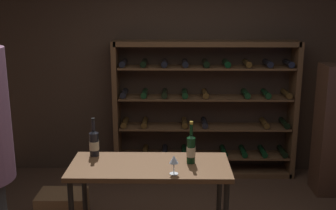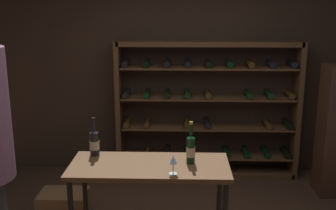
{
  "view_description": "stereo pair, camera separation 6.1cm",
  "coord_description": "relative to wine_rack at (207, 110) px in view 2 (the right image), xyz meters",
  "views": [
    {
      "loc": [
        -0.1,
        -3.12,
        2.17
      ],
      "look_at": [
        -0.15,
        0.22,
        1.34
      ],
      "focal_mm": 44.33,
      "sensor_mm": 36.0,
      "label": 1
    },
    {
      "loc": [
        -0.04,
        -3.12,
        2.17
      ],
      "look_at": [
        -0.15,
        0.22,
        1.34
      ],
      "focal_mm": 44.33,
      "sensor_mm": 36.0,
      "label": 2
    }
  ],
  "objects": [
    {
      "name": "back_wall",
      "position": [
        -0.29,
        0.21,
        0.51
      ],
      "size": [
        4.87,
        0.1,
        2.75
      ],
      "primitive_type": "cube",
      "color": "#3D2B1E",
      "rests_on": "ground"
    },
    {
      "name": "wine_rack",
      "position": [
        0.0,
        0.0,
        0.0
      ],
      "size": [
        2.27,
        0.32,
        1.72
      ],
      "color": "brown",
      "rests_on": "ground"
    },
    {
      "name": "tasting_table",
      "position": [
        -0.59,
        -1.86,
        -0.09
      ],
      "size": [
        1.31,
        0.57,
        0.88
      ],
      "color": "brown",
      "rests_on": "ground"
    },
    {
      "name": "wine_crate",
      "position": [
        -1.52,
        -1.21,
        -0.72
      ],
      "size": [
        0.48,
        0.34,
        0.3
      ],
      "primitive_type": "cube",
      "rotation": [
        0.0,
        0.0,
        -0.0
      ],
      "color": "brown",
      "rests_on": "ground"
    },
    {
      "name": "wine_bottle_amber_reserve",
      "position": [
        -0.25,
        -1.82,
        0.14
      ],
      "size": [
        0.07,
        0.07,
        0.36
      ],
      "color": "black",
      "rests_on": "tasting_table"
    },
    {
      "name": "wine_bottle_gold_foil",
      "position": [
        -1.08,
        -1.66,
        0.13
      ],
      "size": [
        0.08,
        0.08,
        0.34
      ],
      "color": "black",
      "rests_on": "tasting_table"
    },
    {
      "name": "wine_glass_stemmed_center",
      "position": [
        -0.39,
        -2.05,
        0.13
      ],
      "size": [
        0.07,
        0.07,
        0.15
      ],
      "color": "silver",
      "rests_on": "tasting_table"
    }
  ]
}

